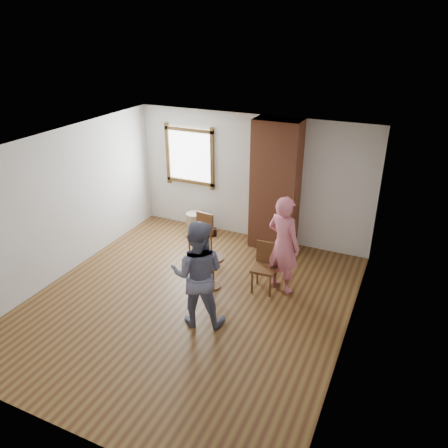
{
  "coord_description": "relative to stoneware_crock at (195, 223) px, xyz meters",
  "views": [
    {
      "loc": [
        3.01,
        -5.18,
        4.24
      ],
      "look_at": [
        0.28,
        0.8,
        1.15
      ],
      "focal_mm": 35.0,
      "sensor_mm": 36.0,
      "label": 1
    }
  ],
  "objects": [
    {
      "name": "stoneware_crock",
      "position": [
        0.0,
        0.0,
        0.0
      ],
      "size": [
        0.4,
        0.4,
        0.45
      ],
      "primitive_type": "cylinder",
      "rotation": [
        0.0,
        0.0,
        -0.15
      ],
      "color": "tan",
      "rests_on": "ground"
    },
    {
      "name": "cake_slice",
      "position": [
        1.31,
        -1.79,
        0.41
      ],
      "size": [
        0.08,
        0.07,
        0.06
      ],
      "primitive_type": "cube",
      "color": "silver",
      "rests_on": "cake_plate"
    },
    {
      "name": "dark_pot",
      "position": [
        0.43,
        0.02,
        -0.14
      ],
      "size": [
        0.21,
        0.21,
        0.17
      ],
      "primitive_type": "cylinder",
      "rotation": [
        0.0,
        0.0,
        -0.28
      ],
      "color": "black",
      "rests_on": "ground"
    },
    {
      "name": "person_pink",
      "position": [
        2.39,
        -1.34,
        0.63
      ],
      "size": [
        0.73,
        0.6,
        1.71
      ],
      "primitive_type": "imported",
      "rotation": [
        0.0,
        0.0,
        2.78
      ],
      "color": "#DB6D80",
      "rests_on": "ground"
    },
    {
      "name": "cake_plate",
      "position": [
        1.3,
        -1.79,
        0.38
      ],
      "size": [
        0.18,
        0.18,
        0.01
      ],
      "primitive_type": "cylinder",
      "color": "white",
      "rests_on": "side_table"
    },
    {
      "name": "ground",
      "position": [
        1.15,
        -2.38,
        -0.23
      ],
      "size": [
        5.5,
        5.5,
        0.0
      ],
      "primitive_type": "plane",
      "color": "brown",
      "rests_on": "ground"
    },
    {
      "name": "dining_chair_right",
      "position": [
        2.13,
        -1.43,
        0.25
      ],
      "size": [
        0.42,
        0.42,
        0.85
      ],
      "rotation": [
        0.0,
        0.0,
        0.06
      ],
      "color": "brown",
      "rests_on": "ground"
    },
    {
      "name": "man",
      "position": [
        1.52,
        -2.72,
        0.62
      ],
      "size": [
        0.98,
        0.86,
        1.69
      ],
      "primitive_type": "imported",
      "rotation": [
        0.0,
        0.0,
        3.44
      ],
      "color": "#15183B",
      "rests_on": "ground"
    },
    {
      "name": "room_shell",
      "position": [
        1.09,
        -1.77,
        1.58
      ],
      "size": [
        5.04,
        5.52,
        2.62
      ],
      "color": "silver",
      "rests_on": "ground"
    },
    {
      "name": "side_table",
      "position": [
        1.3,
        -1.79,
        0.18
      ],
      "size": [
        0.4,
        0.4,
        0.6
      ],
      "color": "brown",
      "rests_on": "ground"
    },
    {
      "name": "brick_chimney",
      "position": [
        1.75,
        0.12,
        1.07
      ],
      "size": [
        0.9,
        0.5,
        2.6
      ],
      "primitive_type": "cube",
      "color": "#A4583A",
      "rests_on": "ground"
    },
    {
      "name": "dining_chair_left",
      "position": [
        0.56,
        -0.74,
        0.23
      ],
      "size": [
        0.43,
        0.43,
        0.82
      ],
      "rotation": [
        0.0,
        0.0,
        -0.12
      ],
      "color": "brown",
      "rests_on": "ground"
    }
  ]
}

